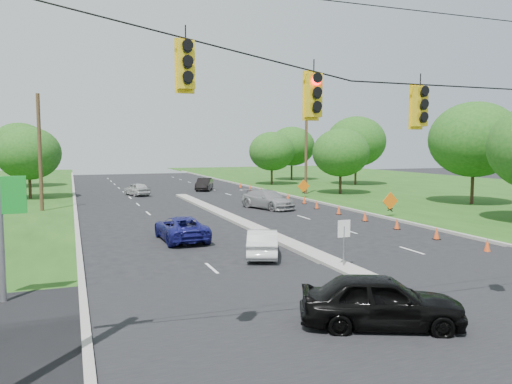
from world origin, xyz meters
name	(u,v)px	position (x,y,z in m)	size (l,w,h in m)	color
ground	(447,317)	(0.00, 0.00, 0.00)	(160.00, 160.00, 0.00)	black
cross_street	(447,317)	(0.00, 0.00, 0.00)	(160.00, 14.00, 0.02)	black
curb_left	(75,210)	(-10.10, 30.00, 0.00)	(0.25, 110.00, 0.16)	gray
curb_right	(306,200)	(10.10, 30.00, 0.00)	(0.25, 110.00, 0.16)	gray
median	(232,219)	(0.00, 21.00, 0.00)	(1.00, 34.00, 0.18)	gray
median_sign	(344,234)	(0.00, 6.00, 1.46)	(0.55, 0.06, 2.05)	gray
signal_span	(478,149)	(-0.05, -1.00, 4.97)	(25.60, 0.32, 9.00)	#422D1C
utility_pole_far_left	(40,153)	(-12.50, 30.00, 4.50)	(0.28, 0.28, 9.00)	#422D1C
utility_pole_far_right	(306,151)	(12.50, 35.00, 4.50)	(0.28, 0.28, 9.00)	#422D1C
cone_1	(487,245)	(8.10, 6.50, 0.35)	(0.32, 0.32, 0.70)	#DA4819
cone_2	(437,233)	(8.10, 10.00, 0.35)	(0.32, 0.32, 0.70)	#DA4819
cone_3	(397,224)	(8.10, 13.50, 0.35)	(0.32, 0.32, 0.70)	#DA4819
cone_4	(365,216)	(8.10, 17.00, 0.35)	(0.32, 0.32, 0.70)	#DA4819
cone_5	(339,210)	(8.10, 20.50, 0.35)	(0.32, 0.32, 0.70)	#DA4819
cone_6	(317,205)	(8.10, 24.00, 0.35)	(0.32, 0.32, 0.70)	#DA4819
cone_7	(304,200)	(8.70, 27.50, 0.35)	(0.32, 0.32, 0.70)	#DA4819
cone_8	(288,196)	(8.70, 31.00, 0.35)	(0.32, 0.32, 0.70)	#DA4819
cone_9	(274,193)	(8.70, 34.50, 0.35)	(0.32, 0.32, 0.70)	#DA4819
cone_10	(261,190)	(8.70, 38.00, 0.35)	(0.32, 0.32, 0.70)	#DA4819
cone_11	(250,187)	(8.70, 41.50, 0.35)	(0.32, 0.32, 0.70)	#DA4819
cone_12	(240,185)	(8.70, 45.00, 0.35)	(0.32, 0.32, 0.70)	#DA4819
work_sign_1	(390,202)	(10.80, 18.00, 1.09)	(1.27, 0.58, 1.37)	black
work_sign_2	(304,187)	(10.80, 32.00, 1.09)	(1.27, 0.58, 1.37)	black
tree_5	(29,153)	(-14.00, 40.00, 4.34)	(5.88, 5.88, 6.86)	black
tree_6	(20,146)	(-16.00, 55.00, 4.96)	(6.72, 6.72, 7.84)	black
tree_8	(474,140)	(22.00, 22.00, 5.58)	(7.56, 7.56, 8.82)	black
tree_9	(341,153)	(16.00, 34.00, 4.34)	(5.88, 5.88, 6.86)	black
tree_10	(356,142)	(24.00, 44.00, 5.58)	(7.56, 7.56, 8.82)	black
tree_11	(292,146)	(20.00, 55.00, 4.96)	(6.72, 6.72, 7.84)	black
tree_12	(272,151)	(14.00, 48.00, 4.34)	(5.88, 5.88, 6.86)	black
black_sedan	(381,301)	(-2.37, -0.07, 0.76)	(1.80, 4.48, 1.53)	black
white_sedan	(263,243)	(-2.22, 9.45, 0.63)	(1.34, 3.84, 1.26)	silver
blue_pickup	(181,228)	(-4.90, 14.57, 0.66)	(2.19, 4.75, 1.32)	navy
silver_car_far	(268,199)	(4.45, 25.49, 0.75)	(2.11, 5.18, 1.50)	gray
silver_car_oncoming	(137,189)	(-4.09, 39.96, 0.66)	(1.56, 3.88, 1.32)	#AFAFAF
dark_car_receding	(204,184)	(3.80, 43.24, 0.71)	(1.51, 4.32, 1.42)	black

